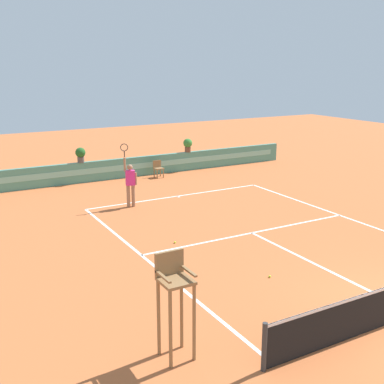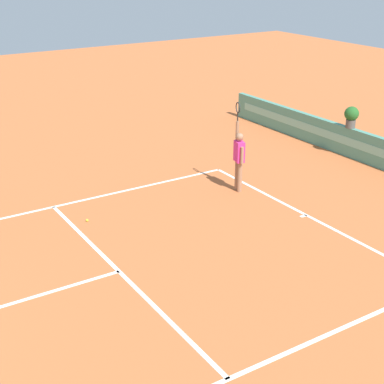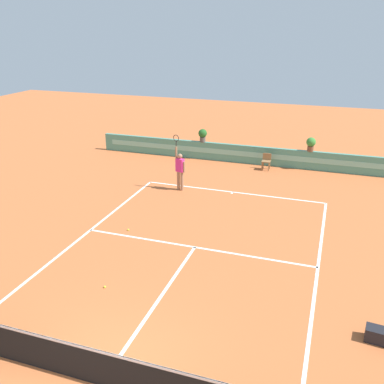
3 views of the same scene
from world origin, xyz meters
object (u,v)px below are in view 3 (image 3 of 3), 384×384
(ball_kid_chair, at_px, (266,161))
(gear_bag, at_px, (380,336))
(tennis_ball_mid_court, at_px, (105,287))
(tennis_player, at_px, (180,168))
(tennis_ball_near_baseline, at_px, (128,230))
(potted_plant_right, at_px, (311,143))
(potted_plant_left, at_px, (203,135))

(ball_kid_chair, bearing_deg, gear_bag, -68.44)
(gear_bag, distance_m, tennis_ball_mid_court, 7.46)
(ball_kid_chair, relative_size, tennis_player, 0.33)
(tennis_ball_near_baseline, bearing_deg, gear_bag, -22.10)
(gear_bag, relative_size, tennis_ball_near_baseline, 10.29)
(tennis_player, height_order, tennis_ball_mid_court, tennis_player)
(ball_kid_chair, relative_size, tennis_ball_near_baseline, 12.50)
(ball_kid_chair, xyz_separation_m, tennis_ball_near_baseline, (-3.63, -8.84, -0.44))
(potted_plant_right, bearing_deg, tennis_ball_mid_court, -109.75)
(tennis_player, distance_m, tennis_ball_mid_court, 8.24)
(ball_kid_chair, bearing_deg, tennis_ball_mid_court, -101.81)
(ball_kid_chair, height_order, gear_bag, ball_kid_chair)
(gear_bag, bearing_deg, potted_plant_left, 123.46)
(tennis_player, xyz_separation_m, potted_plant_right, (5.39, 5.00, 0.36))
(ball_kid_chair, xyz_separation_m, tennis_player, (-3.26, -4.27, 0.57))
(ball_kid_chair, relative_size, tennis_ball_mid_court, 12.50)
(tennis_ball_mid_court, bearing_deg, potted_plant_left, 95.01)
(gear_bag, bearing_deg, tennis_ball_near_baseline, 157.90)
(tennis_ball_mid_court, bearing_deg, gear_bag, 1.00)
(tennis_ball_mid_court, relative_size, potted_plant_left, 0.09)
(gear_bag, bearing_deg, tennis_player, 135.33)
(tennis_player, relative_size, tennis_ball_near_baseline, 38.01)
(potted_plant_left, bearing_deg, tennis_ball_near_baseline, -89.31)
(ball_kid_chair, height_order, tennis_player, tennis_player)
(tennis_ball_near_baseline, relative_size, potted_plant_right, 0.09)
(tennis_ball_near_baseline, bearing_deg, potted_plant_right, 58.97)
(tennis_player, bearing_deg, potted_plant_left, 95.58)
(tennis_ball_near_baseline, distance_m, potted_plant_right, 11.26)
(tennis_ball_mid_court, relative_size, potted_plant_right, 0.09)
(potted_plant_left, xyz_separation_m, potted_plant_right, (5.87, 0.00, 0.00))
(ball_kid_chair, bearing_deg, tennis_player, -127.38)
(tennis_ball_near_baseline, distance_m, tennis_ball_mid_court, 3.72)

